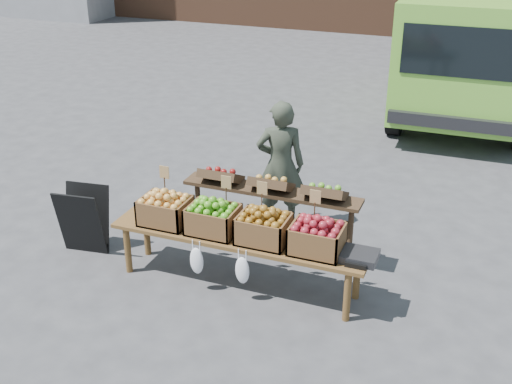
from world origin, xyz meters
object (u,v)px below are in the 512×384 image
at_px(display_bench, 238,261).
at_px(crate_red_apples, 263,229).
at_px(crate_golden_apples, 165,211).
at_px(weighing_scale, 360,256).
at_px(delivery_van, 471,52).
at_px(crate_green_apples, 317,239).
at_px(chalkboard_sign, 84,220).
at_px(crate_russet_pears, 213,220).
at_px(back_table, 271,212).
at_px(vendor, 280,165).

distance_m(display_bench, crate_red_apples, 0.51).
xyz_separation_m(display_bench, crate_golden_apples, (-0.82, 0.00, 0.42)).
relative_size(display_bench, weighing_scale, 7.94).
distance_m(delivery_van, crate_red_apples, 7.00).
height_order(display_bench, crate_golden_apples, crate_golden_apples).
relative_size(crate_red_apples, weighing_scale, 1.47).
xyz_separation_m(delivery_van, crate_red_apples, (-1.38, -6.85, -0.43)).
height_order(crate_red_apples, crate_green_apples, same).
height_order(chalkboard_sign, display_bench, chalkboard_sign).
relative_size(crate_russet_pears, weighing_scale, 1.47).
distance_m(delivery_van, back_table, 6.36).
distance_m(crate_golden_apples, crate_green_apples, 1.65).
relative_size(back_table, crate_green_apples, 4.20).
xyz_separation_m(crate_golden_apples, crate_green_apples, (1.65, 0.00, 0.00)).
height_order(delivery_van, vendor, delivery_van).
distance_m(delivery_van, crate_green_apples, 6.91).
bearing_deg(back_table, delivery_van, 75.71).
bearing_deg(chalkboard_sign, display_bench, -7.76).
xyz_separation_m(back_table, crate_green_apples, (0.73, -0.72, 0.19)).
relative_size(delivery_van, vendor, 3.20).
height_order(chalkboard_sign, crate_golden_apples, crate_golden_apples).
distance_m(vendor, back_table, 0.78).
bearing_deg(vendor, back_table, 81.43).
relative_size(delivery_van, display_bench, 1.88).
bearing_deg(crate_russet_pears, crate_golden_apples, 180.00).
height_order(crate_golden_apples, crate_green_apples, same).
height_order(back_table, display_bench, back_table).
xyz_separation_m(crate_red_apples, weighing_scale, (0.97, 0.00, -0.10)).
bearing_deg(weighing_scale, crate_red_apples, 180.00).
xyz_separation_m(delivery_van, crate_golden_apples, (-2.48, -6.85, -0.43)).
height_order(delivery_van, crate_red_apples, delivery_van).
relative_size(vendor, display_bench, 0.59).
bearing_deg(chalkboard_sign, delivery_van, 55.12).
bearing_deg(back_table, weighing_scale, -31.89).
distance_m(display_bench, crate_golden_apples, 0.93).
xyz_separation_m(vendor, crate_red_apples, (0.33, -1.43, -0.08)).
distance_m(delivery_van, vendor, 5.69).
distance_m(delivery_van, crate_russet_pears, 7.13).
relative_size(vendor, chalkboard_sign, 2.00).
distance_m(vendor, crate_green_apples, 1.68).
xyz_separation_m(chalkboard_sign, crate_golden_apples, (1.06, -0.01, 0.31)).
bearing_deg(crate_green_apples, chalkboard_sign, 179.84).
height_order(crate_russet_pears, crate_red_apples, same).
bearing_deg(weighing_scale, delivery_van, 86.63).
bearing_deg(crate_red_apples, weighing_scale, 0.00).
bearing_deg(vendor, crate_green_apples, 101.39).
bearing_deg(chalkboard_sign, weighing_scale, -7.67).
height_order(chalkboard_sign, weighing_scale, chalkboard_sign).
relative_size(chalkboard_sign, crate_russet_pears, 1.58).
distance_m(chalkboard_sign, display_bench, 1.89).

